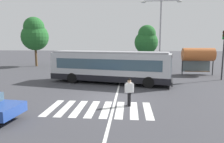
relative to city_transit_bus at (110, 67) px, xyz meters
name	(u,v)px	position (x,y,z in m)	size (l,w,h in m)	color
ground_plane	(110,98)	(0.52, -5.49, -1.59)	(160.00, 160.00, 0.00)	#3D3D42
city_transit_bus	(110,67)	(0.00, 0.00, 0.00)	(11.90, 4.90, 3.06)	black
pedestrian_crossing_street	(129,91)	(1.90, -7.06, -0.62)	(0.57, 0.37, 1.72)	black
parked_car_black	(79,65)	(-5.28, 8.87, -0.82)	(2.24, 4.65, 1.35)	black
parked_car_silver	(96,65)	(-2.78, 8.76, -0.82)	(2.04, 4.58, 1.35)	black
parked_car_white	(117,65)	(0.06, 9.27, -0.82)	(2.29, 4.67, 1.35)	black
parked_car_blue	(136,65)	(2.83, 9.39, -0.82)	(1.95, 4.54, 1.35)	black
parked_car_charcoal	(155,65)	(5.32, 9.16, -0.82)	(2.31, 4.68, 1.35)	black
traffic_light_far_corner	(224,47)	(11.51, 2.66, 1.81)	(0.33, 0.32, 5.11)	#28282B
bus_stop_shelter	(198,55)	(10.01, 5.79, 0.83)	(3.66, 1.54, 3.25)	#28282B
twin_arm_street_lamp	(160,29)	(5.50, 5.91, 3.92)	(4.77, 0.32, 8.91)	#939399
background_tree_left	(35,34)	(-13.46, 12.78, 3.62)	(4.34, 4.34, 7.91)	brown
background_tree_right	(146,40)	(4.61, 15.65, 2.71)	(3.95, 3.95, 6.76)	brown
crosswalk_painted_stripes	(99,109)	(0.14, -7.86, -1.58)	(6.17, 3.12, 0.01)	silver
lane_center_line	(117,92)	(0.95, -3.49, -1.58)	(0.16, 24.00, 0.01)	silver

